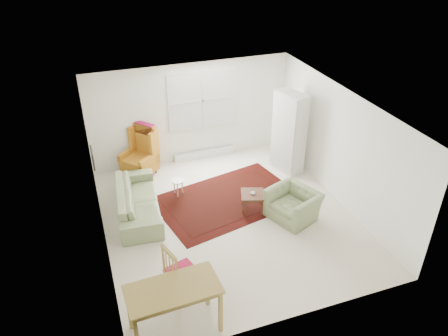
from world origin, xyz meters
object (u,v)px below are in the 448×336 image
object	(u,v)px
armchair	(293,202)
cabinet	(289,132)
stool	(178,187)
desk	(174,309)
sofa	(137,196)
desk_chair	(182,271)
coffee_table	(252,201)
wingback_chair	(138,152)

from	to	relation	value
armchair	cabinet	distance (m)	2.09
stool	desk	world-z (taller)	desk
sofa	desk_chair	xyz separation A→B (m)	(0.30, -2.55, 0.11)
stool	armchair	bearing A→B (deg)	-37.99
sofa	coffee_table	distance (m)	2.43
armchair	desk	size ratio (longest dim) A/B	0.70
wingback_chair	stool	distance (m)	1.39
wingback_chair	stool	xyz separation A→B (m)	(0.65, -1.15, -0.42)
desk_chair	wingback_chair	bearing A→B (deg)	-17.10
desk_chair	cabinet	bearing A→B (deg)	-64.56
armchair	coffee_table	bearing A→B (deg)	-150.35
stool	cabinet	distance (m)	2.94
desk	wingback_chair	bearing A→B (deg)	86.38
sofa	wingback_chair	distance (m)	1.57
sofa	desk_chair	bearing A→B (deg)	-168.35
wingback_chair	stool	world-z (taller)	wingback_chair
sofa	desk	distance (m)	3.17
desk_chair	coffee_table	bearing A→B (deg)	-64.10
stool	cabinet	world-z (taller)	cabinet
wingback_chair	cabinet	bearing A→B (deg)	34.58
desk_chair	stool	bearing A→B (deg)	-29.66
armchair	stool	size ratio (longest dim) A/B	2.45
cabinet	desk_chair	xyz separation A→B (m)	(-3.48, -3.18, -0.45)
cabinet	desk_chair	world-z (taller)	cabinet
coffee_table	sofa	bearing A→B (deg)	163.68
desk	coffee_table	bearing A→B (deg)	47.16
coffee_table	desk	distance (m)	3.40
desk_chair	sofa	bearing A→B (deg)	-10.36
coffee_table	desk	size ratio (longest dim) A/B	0.35
wingback_chair	desk_chair	xyz separation A→B (m)	(-0.01, -4.09, -0.08)
coffee_table	cabinet	size ratio (longest dim) A/B	0.24
stool	desk_chair	world-z (taller)	desk_chair
coffee_table	desk_chair	world-z (taller)	desk_chair
sofa	wingback_chair	bearing A→B (deg)	-6.23
armchair	wingback_chair	distance (m)	3.85
armchair	coffee_table	xyz separation A→B (m)	(-0.68, 0.53, -0.18)
coffee_table	wingback_chair	bearing A→B (deg)	132.32
wingback_chair	desk	distance (m)	4.71
sofa	cabinet	distance (m)	3.87
coffee_table	desk_chair	bearing A→B (deg)	-137.13
armchair	desk	distance (m)	3.57
sofa	coffee_table	size ratio (longest dim) A/B	4.40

